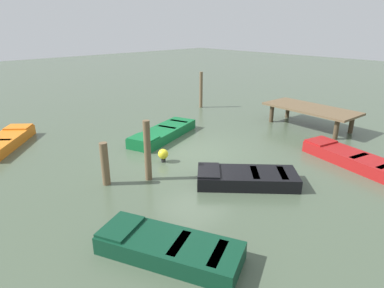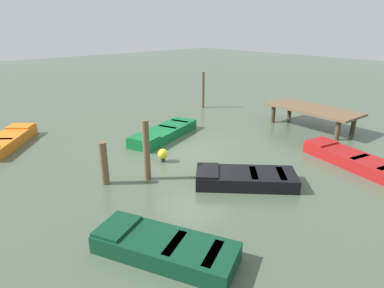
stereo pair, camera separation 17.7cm
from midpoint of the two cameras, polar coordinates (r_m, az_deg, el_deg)
name	(u,v)px [view 1 (the left image)]	position (r m, az deg, el deg)	size (l,w,h in m)	color
ground_plane	(192,153)	(12.46, -0.41, -1.51)	(80.00, 80.00, 0.00)	#475642
dock_segment	(311,110)	(16.25, 19.59, 5.60)	(4.31, 2.18, 0.95)	brown
rowboat_green	(163,133)	(14.08, -5.37, 1.94)	(2.28, 3.90, 0.46)	#0F602D
rowboat_black	(246,177)	(10.13, 8.89, -5.77)	(2.98, 2.95, 0.46)	black
rowboat_orange	(4,142)	(14.99, -30.08, 0.36)	(3.29, 3.04, 0.46)	orange
rowboat_red	(351,158)	(12.66, 25.48, -2.18)	(3.58, 1.87, 0.46)	maroon
rowboat_dark_green	(168,247)	(7.22, -4.89, -17.43)	(3.22, 2.28, 0.46)	#0C3823
mooring_piling_far_left	(147,151)	(10.11, -8.24, -1.18)	(0.21, 0.21, 1.92)	brown
mooring_piling_mid_right	(201,90)	(19.07, 1.31, 9.38)	(0.18, 0.18, 2.05)	brown
mooring_piling_near_left	(105,164)	(10.17, -15.36, -3.36)	(0.24, 0.24, 1.34)	brown
marker_buoy	(163,154)	(11.59, -5.47, -1.81)	(0.36, 0.36, 0.48)	#262626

